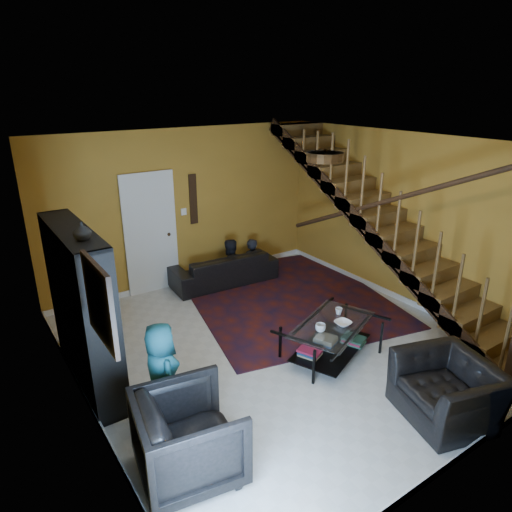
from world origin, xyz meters
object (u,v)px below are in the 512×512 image
(sofa, at_px, (224,268))
(armchair_right, at_px, (448,390))
(bookshelf, at_px, (84,312))
(armchair_left, at_px, (189,437))
(coffee_table, at_px, (331,337))

(sofa, xyz_separation_m, armchair_right, (0.16, -4.55, 0.05))
(bookshelf, xyz_separation_m, sofa, (2.89, 1.70, -0.68))
(armchair_left, xyz_separation_m, armchair_right, (2.70, -0.87, -0.09))
(bookshelf, bearing_deg, armchair_right, -42.99)
(armchair_right, relative_size, coffee_table, 0.71)
(bookshelf, bearing_deg, armchair_left, -79.84)
(armchair_left, relative_size, armchair_right, 0.91)
(coffee_table, bearing_deg, armchair_right, -82.20)
(bookshelf, height_order, coffee_table, bookshelf)
(armchair_left, distance_m, armchair_right, 2.84)
(bookshelf, relative_size, coffee_table, 1.37)
(armchair_right, bearing_deg, coffee_table, -155.53)
(coffee_table, bearing_deg, armchair_left, -163.52)
(bookshelf, distance_m, coffee_table, 3.17)
(armchair_left, xyz_separation_m, coffee_table, (2.48, 0.73, -0.14))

